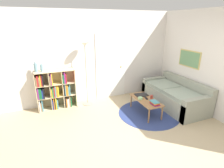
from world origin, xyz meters
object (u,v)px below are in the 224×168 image
(coffee_table, at_px, (146,101))
(bottle_left, at_px, (36,68))
(couch, at_px, (175,96))
(cup, at_px, (152,97))
(bottle_middle, at_px, (42,68))
(bowl, at_px, (140,98))
(floor_lamp, at_px, (85,55))
(bookshelf, at_px, (55,91))
(laptop, at_px, (141,95))

(coffee_table, bearing_deg, bottle_left, 154.84)
(couch, relative_size, bottle_left, 7.21)
(cup, xyz_separation_m, bottle_middle, (-2.57, 1.18, 0.74))
(bowl, relative_size, bottle_left, 0.47)
(floor_lamp, height_order, couch, floor_lamp)
(couch, distance_m, bottle_middle, 3.72)
(couch, height_order, bottle_middle, bottle_middle)
(bookshelf, relative_size, laptop, 3.15)
(bookshelf, bearing_deg, bowl, -28.67)
(couch, bearing_deg, laptop, 168.75)
(laptop, distance_m, cup, 0.32)
(floor_lamp, bearing_deg, laptop, -30.93)
(floor_lamp, relative_size, couch, 0.95)
(floor_lamp, distance_m, cup, 2.07)
(couch, bearing_deg, coffee_table, -175.06)
(couch, height_order, cup, couch)
(couch, height_order, bowl, couch)
(bookshelf, xyz_separation_m, laptop, (2.18, -0.89, -0.11))
(bowl, height_order, bottle_middle, bottle_middle)
(coffee_table, xyz_separation_m, cup, (0.17, -0.00, 0.09))
(bottle_left, bearing_deg, bookshelf, -2.35)
(floor_lamp, distance_m, laptop, 1.86)
(couch, height_order, laptop, couch)
(coffee_table, relative_size, bowl, 8.09)
(cup, bearing_deg, bottle_left, 156.21)
(floor_lamp, bearing_deg, couch, -23.08)
(laptop, xyz_separation_m, bowl, (-0.16, -0.22, 0.02))
(bottle_middle, bearing_deg, cup, -24.69)
(bookshelf, height_order, cup, bookshelf)
(coffee_table, xyz_separation_m, bottle_middle, (-2.40, 1.18, 0.83))
(bowl, bearing_deg, laptop, 53.69)
(laptop, xyz_separation_m, cup, (0.13, -0.29, 0.03))
(laptop, relative_size, bottle_left, 1.31)
(couch, distance_m, laptop, 1.03)
(coffee_table, height_order, bottle_middle, bottle_middle)
(laptop, relative_size, bowl, 2.81)
(bookshelf, bearing_deg, bottle_middle, 179.22)
(floor_lamp, height_order, bottle_middle, floor_lamp)
(bowl, distance_m, cup, 0.30)
(coffee_table, bearing_deg, cup, -0.21)
(floor_lamp, xyz_separation_m, bottle_left, (-1.26, 0.11, -0.25))
(cup, distance_m, bottle_middle, 2.92)
(bookshelf, distance_m, couch, 3.37)
(bottle_left, bearing_deg, laptop, -19.35)
(floor_lamp, height_order, coffee_table, floor_lamp)
(floor_lamp, distance_m, bowl, 1.85)
(bookshelf, height_order, coffee_table, bookshelf)
(couch, relative_size, cup, 20.97)
(floor_lamp, xyz_separation_m, bowl, (1.16, -1.01, -1.02))
(couch, xyz_separation_m, coffee_table, (-1.04, -0.09, 0.06))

